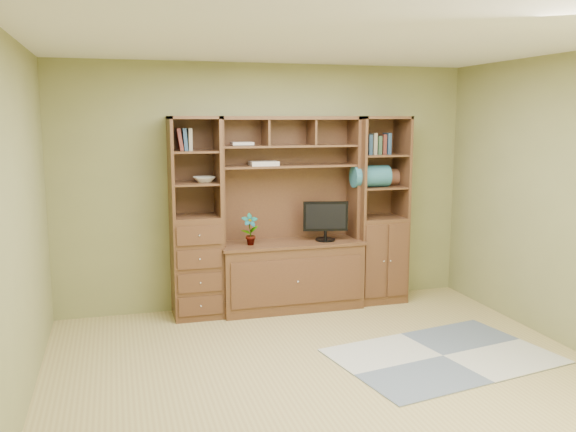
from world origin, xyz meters
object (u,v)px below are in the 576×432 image
object	(u,v)px
center_hutch	(291,214)
right_tower	(379,210)
monitor	(326,214)
left_tower	(196,218)

from	to	relation	value
center_hutch	right_tower	size ratio (longest dim) A/B	1.00
center_hutch	monitor	bearing A→B (deg)	-5.38
left_tower	right_tower	size ratio (longest dim) A/B	1.00
left_tower	center_hutch	bearing A→B (deg)	-2.29
monitor	right_tower	bearing A→B (deg)	19.52
right_tower	left_tower	bearing A→B (deg)	180.00
center_hutch	right_tower	distance (m)	1.03
left_tower	monitor	world-z (taller)	left_tower
right_tower	center_hutch	bearing A→B (deg)	-177.77
center_hutch	left_tower	distance (m)	1.00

